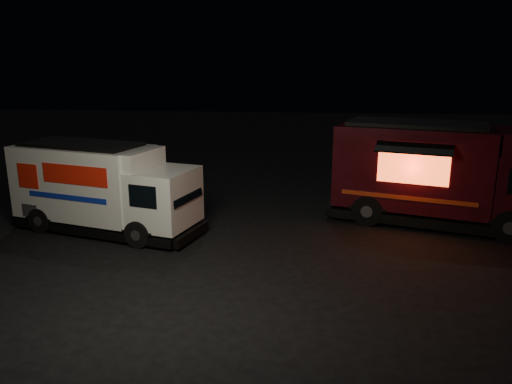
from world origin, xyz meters
name	(u,v)px	position (x,y,z in m)	size (l,w,h in m)	color
ground	(213,258)	(0.00, 0.00, 0.00)	(80.00, 80.00, 0.00)	black
white_truck	(106,188)	(-3.77, 1.96, 1.40)	(6.18, 2.11, 2.80)	silver
red_truck	(443,174)	(6.98, 3.84, 1.68)	(7.22, 2.65, 3.36)	#3A0A13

